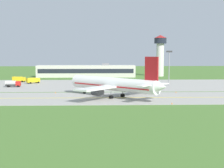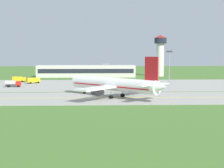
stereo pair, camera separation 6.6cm
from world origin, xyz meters
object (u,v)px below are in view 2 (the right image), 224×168
Objects in this scene: service_truck_baggage at (33,80)px; service_truck_catering at (19,79)px; airplane_lead at (113,84)px; apron_light_mast at (169,64)px; service_truck_fuel at (13,83)px; control_tower at (160,51)px.

service_truck_catering is (-8.06, 7.21, 0.00)m from service_truck_baggage.
apron_light_mast is at bearing 55.27° from airplane_lead.
service_truck_fuel is (-39.16, 32.54, -2.60)m from airplane_lead.
control_tower is (31.35, 93.31, 10.64)m from airplane_lead.
control_tower is at bearing 34.34° from service_truck_baggage.
airplane_lead reaches higher than service_truck_baggage.
service_truck_fuel is 23.28m from service_truck_catering.
airplane_lead reaches higher than service_truck_fuel.
control_tower is (70.51, 60.77, 13.24)m from service_truck_fuel.
service_truck_fuel is at bearing -106.65° from service_truck_baggage.
service_truck_fuel reaches higher than service_truck_catering.
airplane_lead is 4.99× the size of service_truck_catering.
airplane_lead is at bearing -108.57° from control_tower.
control_tower reaches higher than airplane_lead.
service_truck_baggage is at bearing -145.66° from control_tower.
apron_light_mast is (63.76, 2.95, 7.79)m from service_truck_fuel.
control_tower reaches higher than apron_light_mast.
apron_light_mast reaches higher than service_truck_baggage.
airplane_lead is at bearing -124.73° from apron_light_mast.
airplane_lead is 5.20× the size of service_truck_baggage.
service_truck_fuel is 0.96× the size of service_truck_catering.
service_truck_fuel is at bearing -139.24° from control_tower.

